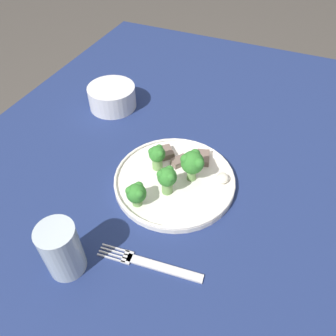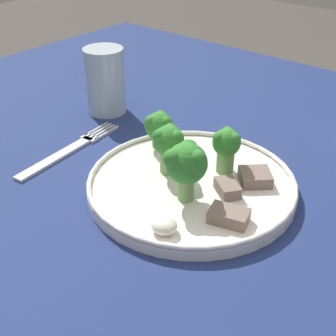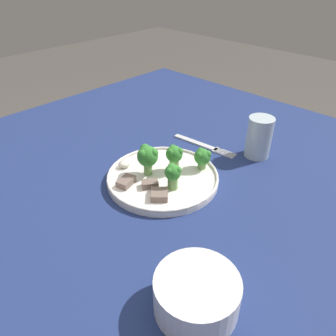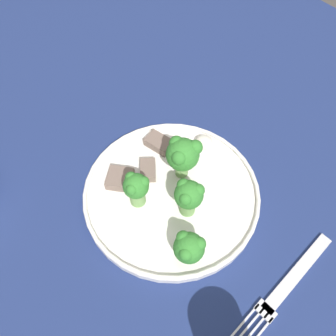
{
  "view_description": "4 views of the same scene",
  "coord_description": "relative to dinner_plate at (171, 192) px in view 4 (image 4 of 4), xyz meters",
  "views": [
    {
      "loc": [
        -0.47,
        -0.12,
        1.21
      ],
      "look_at": [
        -0.05,
        0.06,
        0.74
      ],
      "focal_mm": 35.0,
      "sensor_mm": 36.0,
      "label": 1
    },
    {
      "loc": [
        0.23,
        -0.33,
        1.02
      ],
      "look_at": [
        -0.07,
        0.03,
        0.73
      ],
      "focal_mm": 50.0,
      "sensor_mm": 36.0,
      "label": 2
    },
    {
      "loc": [
        0.37,
        0.47,
        1.13
      ],
      "look_at": [
        -0.06,
        0.05,
        0.73
      ],
      "focal_mm": 35.0,
      "sensor_mm": 36.0,
      "label": 3
    },
    {
      "loc": [
        -0.23,
        0.19,
        1.11
      ],
      "look_at": [
        -0.02,
        0.03,
        0.72
      ],
      "focal_mm": 35.0,
      "sensor_mm": 36.0,
      "label": 4
    }
  ],
  "objects": [
    {
      "name": "sauce_dollop",
      "position": [
        0.03,
        -0.09,
        0.01
      ],
      "size": [
        0.03,
        0.03,
        0.02
      ],
      "color": "silver",
      "rests_on": "dinner_plate"
    },
    {
      "name": "meat_slice_front_slice",
      "position": [
        0.06,
        0.05,
        0.01
      ],
      "size": [
        0.05,
        0.05,
        0.01
      ],
      "color": "#756056",
      "rests_on": "dinner_plate"
    },
    {
      "name": "broccoli_floret_back_left",
      "position": [
        -0.04,
        0.0,
        0.04
      ],
      "size": [
        0.04,
        0.04,
        0.06
      ],
      "color": "#709E56",
      "rests_on": "dinner_plate"
    },
    {
      "name": "meat_slice_rear_slice",
      "position": [
        0.05,
        0.01,
        0.01
      ],
      "size": [
        0.04,
        0.04,
        0.01
      ],
      "color": "#756056",
      "rests_on": "dinner_plate"
    },
    {
      "name": "ground_plane",
      "position": [
        0.05,
        -0.05,
        -0.71
      ],
      "size": [
        8.0,
        8.0,
        0.0
      ],
      "primitive_type": "plane",
      "color": "#4C4742"
    },
    {
      "name": "broccoli_floret_near_rim_left",
      "position": [
        0.02,
        -0.03,
        0.05
      ],
      "size": [
        0.05,
        0.05,
        0.07
      ],
      "color": "#709E56",
      "rests_on": "dinner_plate"
    },
    {
      "name": "broccoli_floret_front_left",
      "position": [
        0.02,
        0.05,
        0.04
      ],
      "size": [
        0.04,
        0.03,
        0.06
      ],
      "color": "#709E56",
      "rests_on": "dinner_plate"
    },
    {
      "name": "broccoli_floret_center_left",
      "position": [
        -0.09,
        0.04,
        0.03
      ],
      "size": [
        0.04,
        0.04,
        0.05
      ],
      "color": "#709E56",
      "rests_on": "dinner_plate"
    },
    {
      "name": "meat_slice_middle_slice",
      "position": [
        0.08,
        -0.03,
        0.01
      ],
      "size": [
        0.05,
        0.04,
        0.01
      ],
      "color": "#756056",
      "rests_on": "dinner_plate"
    },
    {
      "name": "table",
      "position": [
        0.05,
        -0.05,
        -0.09
      ],
      "size": [
        1.3,
        1.1,
        0.7
      ],
      "color": "navy",
      "rests_on": "ground_plane"
    },
    {
      "name": "dinner_plate",
      "position": [
        0.0,
        0.0,
        0.0
      ],
      "size": [
        0.25,
        0.25,
        0.02
      ],
      "color": "white",
      "rests_on": "table"
    },
    {
      "name": "fork",
      "position": [
        -0.19,
        -0.03,
        -0.01
      ],
      "size": [
        0.04,
        0.18,
        0.0
      ],
      "color": "silver",
      "rests_on": "table"
    }
  ]
}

